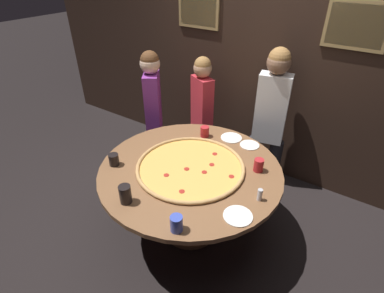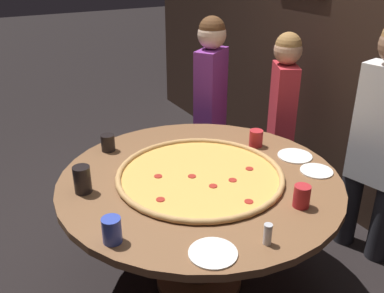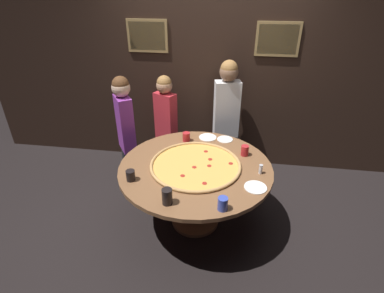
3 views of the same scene
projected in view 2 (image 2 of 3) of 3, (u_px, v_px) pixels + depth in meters
The scene contains 15 objects.
ground_plane at pixel (199, 281), 2.66m from camera, with size 24.00×24.00×0.00m, color black.
dining_table at pixel (200, 198), 2.40m from camera, with size 1.54×1.54×0.74m.
giant_pizza at pixel (200, 175), 2.33m from camera, with size 0.92×0.92×0.03m.
drink_cup_far_right at pixel (108, 143), 2.62m from camera, with size 0.09×0.09×0.10m, color black.
drink_cup_by_shaker at pixel (256, 138), 2.68m from camera, with size 0.08×0.08×0.10m, color #B22328.
drink_cup_near_left at pixel (112, 230), 1.81m from camera, with size 0.08×0.08×0.12m, color #384CB7.
drink_cup_front_edge at pixel (82, 180), 2.17m from camera, with size 0.09×0.09×0.14m, color black.
drink_cup_beside_pizza at pixel (302, 196), 2.05m from camera, with size 0.08×0.08×0.11m, color #B22328.
white_plate_near_front at pixel (213, 253), 1.75m from camera, with size 0.21×0.21×0.01m, color white.
white_plate_beside_cup at pixel (295, 156), 2.56m from camera, with size 0.21×0.21×0.01m, color white.
white_plate_far_back at pixel (316, 171), 2.39m from camera, with size 0.18×0.18×0.01m, color white.
condiment_shaker at pixel (268, 234), 1.80m from camera, with size 0.04×0.04×0.10m.
diner_centre_back at pixel (211, 97), 3.35m from camera, with size 0.31×0.37×1.43m.
diner_far_right at pixel (382, 131), 2.58m from camera, with size 0.40×0.24×1.54m.
diner_far_left at pixel (282, 111), 3.20m from camera, with size 0.35×0.26×1.35m.
Camera 2 is at (1.77, -1.03, 1.89)m, focal length 40.00 mm.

